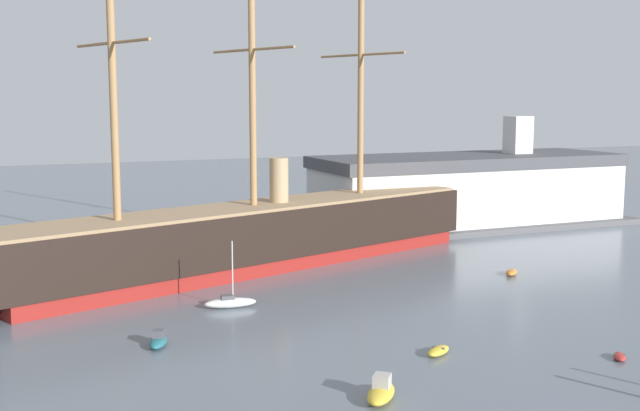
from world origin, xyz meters
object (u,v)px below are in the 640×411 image
Objects in this scene: dinghy_foreground_right at (620,356)px; sailboat_alongside_bow at (230,302)px; sailboat_far_left at (27,279)px; dockside_warehouse_right at (468,191)px; tall_ship at (254,235)px; motorboat_distant_centre at (281,236)px; dinghy_near_centre at (438,351)px; motorboat_foreground_left at (381,392)px; motorboat_mid_left at (158,341)px; dinghy_alongside_stern at (512,272)px.

sailboat_alongside_bow is (-21.77, 24.63, 0.29)m from dinghy_foreground_right.
sailboat_far_left is 0.12× the size of dockside_warehouse_right.
tall_ship is 15.36× the size of motorboat_distant_centre.
tall_ship reaches higher than dinghy_near_centre.
motorboat_mid_left is (-10.59, 16.21, -0.12)m from motorboat_foreground_left.
sailboat_far_left reaches higher than motorboat_foreground_left.
motorboat_mid_left is at bearing -123.39° from tall_ship.
dockside_warehouse_right is at bearing 54.49° from dinghy_near_centre.
tall_ship is at bearing 149.79° from dinghy_alongside_stern.
dinghy_alongside_stern is at bearing 41.63° from motorboat_foreground_left.
tall_ship is 34.03× the size of dinghy_foreground_right.
motorboat_distant_centre reaches higher than motorboat_foreground_left.
dockside_warehouse_right is at bearing 66.86° from dinghy_foreground_right.
motorboat_distant_centre is at bearing 57.64° from motorboat_mid_left.
dinghy_alongside_stern is 50.23m from sailboat_far_left.
dinghy_foreground_right is 0.35× the size of sailboat_far_left.
sailboat_alongside_bow is 1.06× the size of sailboat_far_left.
motorboat_mid_left is at bearing 151.45° from dinghy_near_centre.
tall_ship reaches higher than sailboat_alongside_bow.
tall_ship is 24.65× the size of dinghy_near_centre.
dockside_warehouse_right is at bearing 36.10° from motorboat_mid_left.
sailboat_alongside_bow is 54.83m from dockside_warehouse_right.
tall_ship is 11.28× the size of sailboat_alongside_bow.
dinghy_foreground_right is 27.29m from dinghy_alongside_stern.
tall_ship is 28.01m from dinghy_alongside_stern.
dinghy_foreground_right is 34.03m from motorboat_mid_left.
sailboat_far_left is 1.29× the size of motorboat_distant_centre.
motorboat_foreground_left is 0.68× the size of sailboat_far_left.
motorboat_foreground_left is 1.93× the size of dinghy_foreground_right.
sailboat_alongside_bow is (-10.27, 18.61, 0.20)m from dinghy_near_centre.
dinghy_alongside_stern is 0.57× the size of motorboat_distant_centre.
sailboat_alongside_bow is at bearing -178.26° from dinghy_alongside_stern.
motorboat_foreground_left is at bearing -138.37° from dinghy_alongside_stern.
motorboat_mid_left is at bearing -133.91° from sailboat_alongside_bow.
dinghy_near_centre is at bearing 37.80° from motorboat_foreground_left.
dockside_warehouse_right reaches higher than dinghy_foreground_right.
dockside_warehouse_right is at bearing 2.26° from motorboat_distant_centre.
dinghy_alongside_stern is at bearing 1.74° from sailboat_alongside_bow.
dinghy_foreground_right is 32.87m from sailboat_alongside_bow.
motorboat_foreground_left is 1.40× the size of dinghy_near_centre.
dinghy_foreground_right is at bearing -28.20° from motorboat_mid_left.
dinghy_near_centre is at bearing -61.10° from sailboat_alongside_bow.
dinghy_foreground_right is at bearing -83.67° from motorboat_distant_centre.
sailboat_far_left is at bearing 107.43° from motorboat_mid_left.
dockside_warehouse_right is at bearing 64.58° from dinghy_alongside_stern.
motorboat_foreground_left reaches higher than dinghy_alongside_stern.
sailboat_alongside_bow reaches higher than motorboat_distant_centre.
motorboat_foreground_left is 0.08× the size of dockside_warehouse_right.
tall_ship is at bearing -120.62° from motorboat_distant_centre.
motorboat_mid_left is 11.86m from sailboat_alongside_bow.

